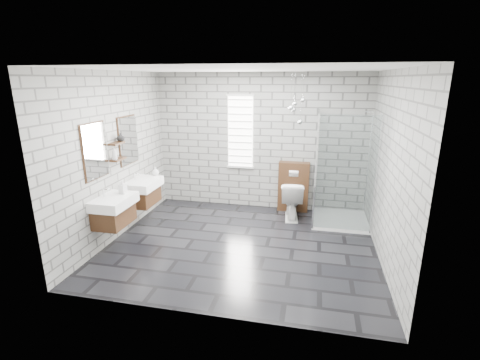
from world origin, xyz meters
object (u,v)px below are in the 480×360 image
(vanity_left, at_px, (112,203))
(cistern_panel, at_px, (293,187))
(shower_enclosure, at_px, (336,198))
(vanity_right, at_px, (141,185))
(toilet, at_px, (292,199))

(vanity_left, height_order, cistern_panel, vanity_left)
(vanity_left, distance_m, shower_enclosure, 3.83)
(vanity_right, distance_m, toilet, 2.79)
(cistern_panel, xyz_separation_m, toilet, (0.00, -0.40, -0.13))
(vanity_right, height_order, shower_enclosure, shower_enclosure)
(vanity_left, relative_size, cistern_panel, 1.57)
(cistern_panel, relative_size, toilet, 1.37)
(vanity_left, distance_m, toilet, 3.22)
(vanity_right, bearing_deg, toilet, 19.04)
(shower_enclosure, distance_m, toilet, 0.82)
(vanity_right, distance_m, cistern_panel, 2.92)
(vanity_left, bearing_deg, toilet, 35.25)
(toilet, bearing_deg, vanity_left, 30.23)
(toilet, bearing_deg, vanity_right, 14.02)
(vanity_left, bearing_deg, cistern_panel, 40.64)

